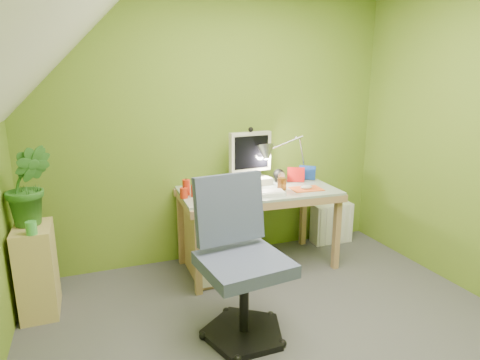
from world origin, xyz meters
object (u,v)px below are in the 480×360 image
object	(u,v)px
side_ledge	(37,270)
desk	(258,228)
task_chair	(244,261)
monitor	(250,156)
desk_lamp	(296,148)
radiator	(331,223)
potted_plant	(29,186)

from	to	relation	value
side_ledge	desk	bearing A→B (deg)	4.20
task_chair	monitor	bearing A→B (deg)	59.42
desk_lamp	task_chair	bearing A→B (deg)	-140.56
side_ledge	radiator	distance (m)	2.63
desk	monitor	distance (m)	0.63
task_chair	side_ledge	bearing A→B (deg)	141.62
side_ledge	potted_plant	xyz separation A→B (m)	(0.01, 0.05, 0.59)
desk_lamp	side_ledge	size ratio (longest dim) A/B	0.94
potted_plant	task_chair	size ratio (longest dim) A/B	0.53
potted_plant	radiator	world-z (taller)	potted_plant
task_chair	radiator	world-z (taller)	task_chair
desk_lamp	radiator	distance (m)	0.91
side_ledge	radiator	size ratio (longest dim) A/B	1.59
monitor	radiator	bearing A→B (deg)	-2.51
monitor	desk_lamp	size ratio (longest dim) A/B	0.86
monitor	task_chair	xyz separation A→B (m)	(-0.47, -1.06, -0.43)
radiator	task_chair	bearing A→B (deg)	-139.58
potted_plant	task_chair	distance (m)	1.51
side_ledge	task_chair	xyz separation A→B (m)	(1.23, -0.76, 0.20)
monitor	desk_lamp	bearing A→B (deg)	-5.68
monitor	potted_plant	size ratio (longest dim) A/B	0.94
radiator	desk_lamp	bearing A→B (deg)	-172.30
side_ledge	task_chair	world-z (taller)	task_chair
potted_plant	desk_lamp	bearing A→B (deg)	6.79
radiator	potted_plant	bearing A→B (deg)	-171.91
radiator	desk	bearing A→B (deg)	-164.31
desk	task_chair	world-z (taller)	task_chair
desk_lamp	task_chair	size ratio (longest dim) A/B	0.58
monitor	side_ledge	world-z (taller)	monitor
side_ledge	monitor	bearing A→B (deg)	10.16
monitor	potted_plant	bearing A→B (deg)	-177.11
monitor	potted_plant	distance (m)	1.71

